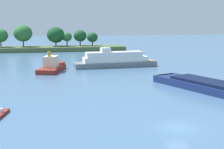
# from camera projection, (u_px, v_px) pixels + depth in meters

# --- Properties ---
(ground_plane) EXTENTS (400.00, 400.00, 0.00)m
(ground_plane) POSITION_uv_depth(u_px,v_px,m) (178.00, 127.00, 38.46)
(ground_plane) COLOR #476B8E
(treeline_island) EXTENTS (65.45, 10.54, 9.85)m
(treeline_island) POSITION_uv_depth(u_px,v_px,m) (29.00, 41.00, 125.26)
(treeline_island) COLOR #4C6038
(treeline_island) RESTS_ON ground
(tugboat) EXTENTS (7.21, 11.78, 4.85)m
(tugboat) POSITION_uv_depth(u_px,v_px,m) (52.00, 66.00, 78.76)
(tugboat) COLOR maroon
(tugboat) RESTS_ON ground
(white_riverboat) EXTENTS (21.53, 6.05, 6.43)m
(white_riverboat) POSITION_uv_depth(u_px,v_px,m) (115.00, 60.00, 85.27)
(white_riverboat) COLOR slate
(white_riverboat) RESTS_ON ground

